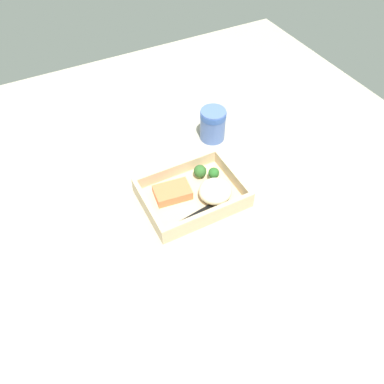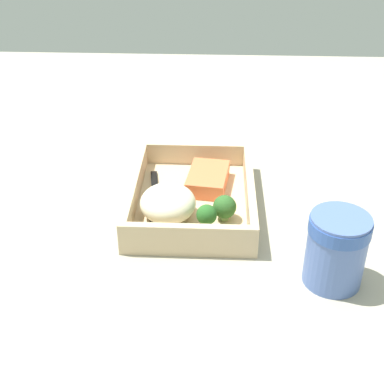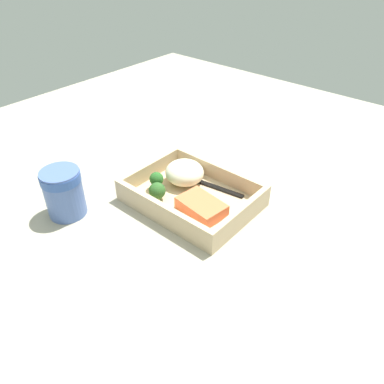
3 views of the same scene
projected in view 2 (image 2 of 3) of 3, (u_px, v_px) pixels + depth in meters
ground_plane at (192, 211)px, 87.00cm from camera, size 160.00×160.00×2.00cm
takeout_tray at (192, 203)px, 86.16cm from camera, size 26.15×19.55×1.20cm
tray_rim at (192, 190)px, 84.85cm from camera, size 26.15×19.55×3.77cm
salmon_fillet at (208, 179)px, 88.92cm from camera, size 10.21×7.44×2.62cm
mashed_potatoes at (168, 203)px, 80.31cm from camera, size 8.70×8.45×5.16cm
broccoli_floret_1 at (207, 215)px, 77.67cm from camera, size 3.04×3.04×4.14cm
broccoli_floret_2 at (225, 207)px, 80.13cm from camera, size 3.56×3.56×4.01cm
fork at (156, 200)px, 85.43cm from camera, size 15.87×3.89×0.44cm
paper_cup at (337, 246)px, 68.20cm from camera, size 7.85×7.85×10.12cm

